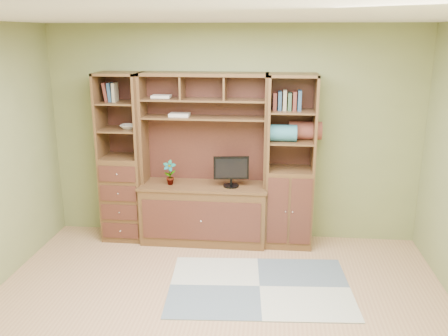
# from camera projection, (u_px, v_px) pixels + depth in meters

# --- Properties ---
(room) EXTENTS (4.60, 4.10, 2.64)m
(room) POSITION_uv_depth(u_px,v_px,m) (212.00, 185.00, 3.85)
(room) COLOR tan
(room) RESTS_ON ground
(center_hutch) EXTENTS (1.54, 0.53, 2.05)m
(center_hutch) POSITION_uv_depth(u_px,v_px,m) (203.00, 161.00, 5.61)
(center_hutch) COLOR #51341C
(center_hutch) RESTS_ON ground
(left_tower) EXTENTS (0.50, 0.45, 2.05)m
(left_tower) POSITION_uv_depth(u_px,v_px,m) (122.00, 158.00, 5.75)
(left_tower) COLOR #51341C
(left_tower) RESTS_ON ground
(right_tower) EXTENTS (0.55, 0.45, 2.05)m
(right_tower) POSITION_uv_depth(u_px,v_px,m) (290.00, 162.00, 5.55)
(right_tower) COLOR #51341C
(right_tower) RESTS_ON ground
(rug) EXTENTS (1.91, 1.34, 0.01)m
(rug) POSITION_uv_depth(u_px,v_px,m) (260.00, 286.00, 4.81)
(rug) COLOR gray
(rug) RESTS_ON ground
(monitor) EXTENTS (0.44, 0.24, 0.51)m
(monitor) POSITION_uv_depth(u_px,v_px,m) (231.00, 166.00, 5.56)
(monitor) COLOR black
(monitor) RESTS_ON center_hutch
(orchid) EXTENTS (0.16, 0.11, 0.30)m
(orchid) POSITION_uv_depth(u_px,v_px,m) (170.00, 173.00, 5.66)
(orchid) COLOR #AA6539
(orchid) RESTS_ON center_hutch
(magazines) EXTENTS (0.24, 0.17, 0.04)m
(magazines) POSITION_uv_depth(u_px,v_px,m) (180.00, 115.00, 5.58)
(magazines) COLOR beige
(magazines) RESTS_ON center_hutch
(bowl) EXTENTS (0.20, 0.20, 0.05)m
(bowl) POSITION_uv_depth(u_px,v_px,m) (129.00, 127.00, 5.63)
(bowl) COLOR beige
(bowl) RESTS_ON left_tower
(blanket_teal) EXTENTS (0.33, 0.19, 0.19)m
(blanket_teal) POSITION_uv_depth(u_px,v_px,m) (282.00, 133.00, 5.41)
(blanket_teal) COLOR #306D7E
(blanket_teal) RESTS_ON right_tower
(blanket_red) EXTENTS (0.38, 0.21, 0.21)m
(blanket_red) POSITION_uv_depth(u_px,v_px,m) (305.00, 130.00, 5.51)
(blanket_red) COLOR brown
(blanket_red) RESTS_ON right_tower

